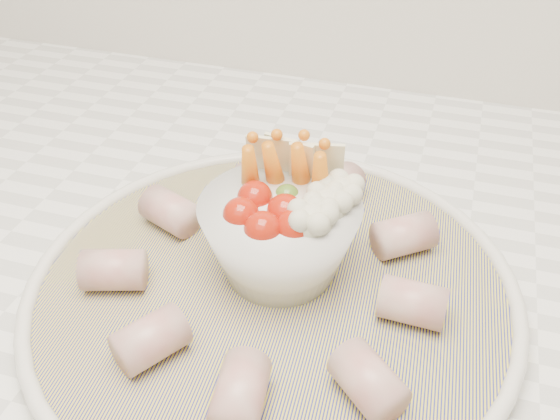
% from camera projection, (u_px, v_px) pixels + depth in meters
% --- Properties ---
extents(serving_platter, '(0.40, 0.40, 0.02)m').
position_uv_depth(serving_platter, '(273.00, 288.00, 0.49)').
color(serving_platter, navy).
rests_on(serving_platter, kitchen_counter).
extents(veggie_bowl, '(0.12, 0.12, 0.10)m').
position_uv_depth(veggie_bowl, '(283.00, 229.00, 0.48)').
color(veggie_bowl, silver).
rests_on(veggie_bowl, serving_platter).
extents(cured_meat_rolls, '(0.28, 0.28, 0.03)m').
position_uv_depth(cured_meat_rolls, '(272.00, 269.00, 0.48)').
color(cured_meat_rolls, '#A54F4B').
rests_on(cured_meat_rolls, serving_platter).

